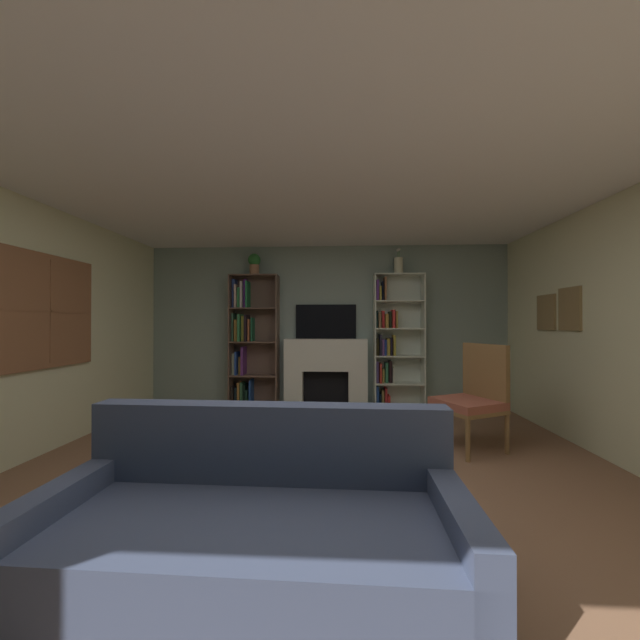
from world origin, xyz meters
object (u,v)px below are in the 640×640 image
(fireplace, at_px, (326,372))
(couch, at_px, (256,534))
(bookshelf_left, at_px, (249,343))
(bookshelf_right, at_px, (392,344))
(armchair, at_px, (474,395))
(vase_with_flowers, at_px, (399,265))
(potted_plant, at_px, (254,263))
(tv, at_px, (326,322))

(fireplace, relative_size, couch, 0.65)
(fireplace, xyz_separation_m, bookshelf_left, (-1.19, 0.02, 0.43))
(bookshelf_right, bearing_deg, armchair, -69.15)
(vase_with_flowers, bearing_deg, couch, -109.61)
(potted_plant, bearing_deg, couch, -76.46)
(vase_with_flowers, distance_m, couch, 4.34)
(fireplace, distance_m, potted_plant, 1.99)
(tv, xyz_separation_m, vase_with_flowers, (1.09, -0.12, 0.85))
(bookshelf_left, relative_size, couch, 0.99)
(vase_with_flowers, distance_m, armchair, 2.32)
(tv, xyz_separation_m, bookshelf_right, (1.01, -0.08, -0.34))
(potted_plant, bearing_deg, fireplace, 1.19)
(tv, height_order, armchair, tv)
(bookshelf_left, xyz_separation_m, potted_plant, (0.09, -0.05, 1.23))
(bookshelf_left, height_order, bookshelf_right, same)
(bookshelf_left, distance_m, vase_with_flowers, 2.57)
(fireplace, relative_size, potted_plant, 4.13)
(couch, bearing_deg, vase_with_flowers, 70.39)
(fireplace, relative_size, bookshelf_right, 0.66)
(armchair, bearing_deg, potted_plant, 150.00)
(bookshelf_left, bearing_deg, tv, 3.57)
(couch, bearing_deg, tv, 86.80)
(tv, bearing_deg, fireplace, -90.00)
(bookshelf_right, height_order, armchair, bookshelf_right)
(tv, bearing_deg, bookshelf_left, -176.43)
(couch, relative_size, armchair, 1.90)
(armchair, bearing_deg, vase_with_flowers, 108.47)
(potted_plant, bearing_deg, bookshelf_right, 1.16)
(bookshelf_left, relative_size, vase_with_flowers, 5.26)
(fireplace, bearing_deg, bookshelf_left, 178.89)
(fireplace, distance_m, tv, 0.77)
(bookshelf_right, bearing_deg, tv, 175.58)
(bookshelf_left, distance_m, armchair, 3.27)
(fireplace, distance_m, bookshelf_left, 1.26)
(fireplace, relative_size, bookshelf_left, 0.66)
(tv, distance_m, potted_plant, 1.42)
(vase_with_flowers, bearing_deg, bookshelf_right, 154.72)
(tv, bearing_deg, couch, -93.20)
(vase_with_flowers, bearing_deg, bookshelf_left, 178.85)
(fireplace, height_order, vase_with_flowers, vase_with_flowers)
(tv, xyz_separation_m, couch, (-0.21, -3.79, -1.06))
(bookshelf_right, bearing_deg, fireplace, -178.89)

